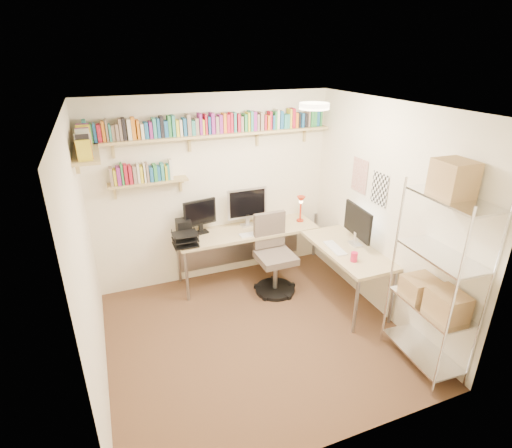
{
  "coord_description": "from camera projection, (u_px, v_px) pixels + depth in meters",
  "views": [
    {
      "loc": [
        -1.34,
        -3.39,
        2.97
      ],
      "look_at": [
        0.22,
        0.55,
        1.12
      ],
      "focal_mm": 28.0,
      "sensor_mm": 36.0,
      "label": 1
    }
  ],
  "objects": [
    {
      "name": "office_chair",
      "position": [
        274.0,
        260.0,
        5.23
      ],
      "size": [
        0.55,
        0.56,
        1.05
      ],
      "rotation": [
        0.0,
        0.0,
        0.01
      ],
      "color": "black",
      "rests_on": "ground"
    },
    {
      "name": "room_shell",
      "position": [
        256.0,
        208.0,
        3.91
      ],
      "size": [
        3.24,
        3.04,
        2.52
      ],
      "color": "#F2E9C5",
      "rests_on": "ground"
    },
    {
      "name": "wall_shelves",
      "position": [
        182.0,
        137.0,
        4.68
      ],
      "size": [
        3.12,
        1.09,
        0.8
      ],
      "color": "tan",
      "rests_on": "ground"
    },
    {
      "name": "ground",
      "position": [
        256.0,
        335.0,
        4.53
      ],
      "size": [
        3.2,
        3.2,
        0.0
      ],
      "primitive_type": "plane",
      "color": "#4A351F",
      "rests_on": "ground"
    },
    {
      "name": "corner_desk",
      "position": [
        264.0,
        236.0,
        5.22
      ],
      "size": [
        2.28,
        1.93,
        1.29
      ],
      "color": "tan",
      "rests_on": "ground"
    },
    {
      "name": "wire_rack",
      "position": [
        440.0,
        260.0,
        3.66
      ],
      "size": [
        0.45,
        0.84,
        2.12
      ],
      "rotation": [
        0.0,
        0.0,
        -0.05
      ],
      "color": "silver",
      "rests_on": "ground"
    }
  ]
}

